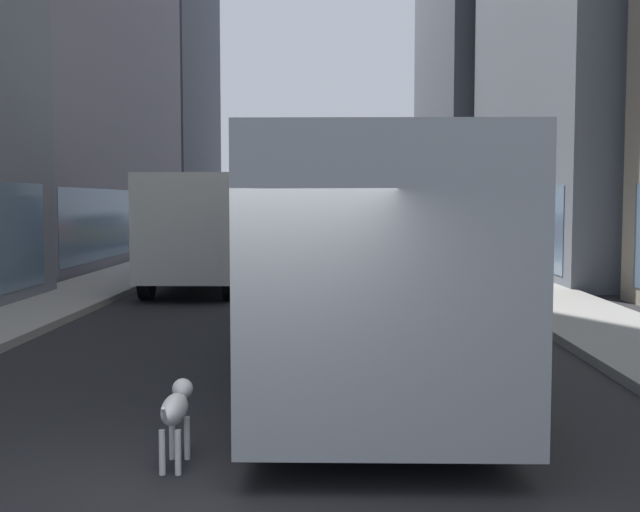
{
  "coord_description": "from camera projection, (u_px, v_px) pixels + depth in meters",
  "views": [
    {
      "loc": [
        0.76,
        -6.27,
        2.4
      ],
      "look_at": [
        0.48,
        7.86,
        1.4
      ],
      "focal_mm": 43.98,
      "sensor_mm": 36.0,
      "label": 1
    }
  ],
  "objects": [
    {
      "name": "dalmatian_dog",
      "position": [
        176.0,
        409.0,
        7.11
      ],
      "size": [
        0.22,
        0.96,
        0.72
      ],
      "color": "white",
      "rests_on": "ground"
    },
    {
      "name": "car_black_suv",
      "position": [
        304.0,
        226.0,
        48.51
      ],
      "size": [
        1.82,
        4.13,
        1.62
      ],
      "color": "black",
      "rests_on": "ground"
    },
    {
      "name": "building_right_far",
      "position": [
        535.0,
        57.0,
        43.79
      ],
      "size": [
        11.68,
        17.97,
        20.82
      ],
      "color": "#4C515B",
      "rests_on": "ground"
    },
    {
      "name": "box_truck",
      "position": [
        206.0,
        227.0,
        21.42
      ],
      "size": [
        2.3,
        7.5,
        3.05
      ],
      "color": "#19519E",
      "rests_on": "ground"
    },
    {
      "name": "transit_bus",
      "position": [
        364.0,
        242.0,
        11.91
      ],
      "size": [
        2.78,
        11.53,
        3.05
      ],
      "color": "#999EA3",
      "rests_on": "ground"
    },
    {
      "name": "car_red_coupe",
      "position": [
        343.0,
        229.0,
        43.3
      ],
      "size": [
        1.83,
        4.39,
        1.62
      ],
      "color": "red",
      "rests_on": "ground"
    },
    {
      "name": "sidewalk_left",
      "position": [
        214.0,
        245.0,
        41.45
      ],
      "size": [
        2.4,
        110.0,
        0.15
      ],
      "primitive_type": "cube",
      "color": "#9E9991",
      "rests_on": "ground"
    },
    {
      "name": "building_left_far",
      "position": [
        135.0,
        75.0,
        49.19
      ],
      "size": [
        8.81,
        14.01,
        20.53
      ],
      "color": "#4C515B",
      "rests_on": "ground"
    },
    {
      "name": "car_yellow_taxi",
      "position": [
        267.0,
        231.0,
        40.34
      ],
      "size": [
        1.85,
        4.15,
        1.62
      ],
      "color": "yellow",
      "rests_on": "ground"
    },
    {
      "name": "sidewalk_right",
      "position": [
        429.0,
        245.0,
        41.23
      ],
      "size": [
        2.4,
        110.0,
        0.15
      ],
      "primitive_type": "cube",
      "color": "gray",
      "rests_on": "ground"
    },
    {
      "name": "ground_plane",
      "position": [
        321.0,
        246.0,
        41.35
      ],
      "size": [
        120.0,
        120.0,
        0.0
      ],
      "primitive_type": "plane",
      "color": "#232326"
    }
  ]
}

